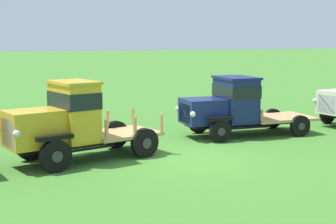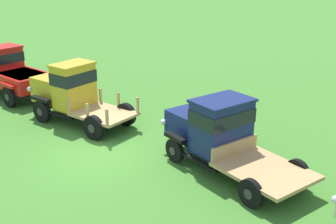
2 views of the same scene
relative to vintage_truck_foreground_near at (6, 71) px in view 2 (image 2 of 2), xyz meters
name	(u,v)px [view 2 (image 2 of 2)]	position (x,y,z in m)	size (l,w,h in m)	color
ground_plane	(99,154)	(8.45, 0.12, -1.11)	(240.00, 240.00, 0.00)	#3D7528
vintage_truck_foreground_near	(6,71)	(0.00, 0.00, 0.00)	(5.45, 2.90, 2.20)	black
vintage_truck_second_in_line	(71,92)	(5.07, 0.84, 0.06)	(4.84, 2.80, 2.31)	black
vintage_truck_midrow_center	(218,131)	(11.29, 2.64, -0.01)	(5.06, 2.17, 2.14)	black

